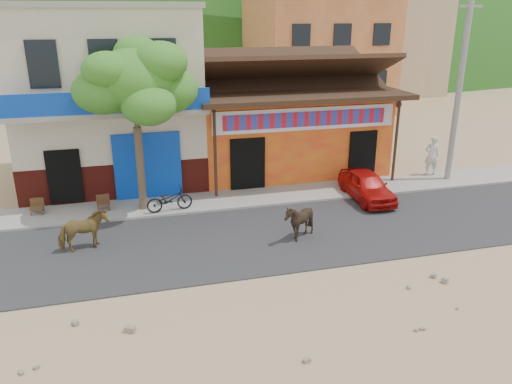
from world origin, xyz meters
TOP-DOWN VIEW (x-y plane):
  - ground at (0.00, 0.00)m, footprint 120.00×120.00m
  - road at (0.00, 2.50)m, footprint 60.00×5.00m
  - sidewalk at (0.00, 6.00)m, footprint 60.00×2.00m
  - dance_club at (2.00, 10.00)m, footprint 8.00×6.00m
  - cafe_building at (-5.50, 10.00)m, footprint 7.00×6.00m
  - apartment_front at (9.00, 24.00)m, footprint 9.00×9.00m
  - apartment_rear at (18.00, 30.00)m, footprint 8.00×8.00m
  - tree at (-4.60, 5.80)m, footprint 3.00×3.00m
  - utility_pole at (8.20, 6.00)m, footprint 0.24×0.24m
  - cow_tan at (-6.48, 2.98)m, footprint 1.59×1.09m
  - cow_dark at (0.05, 2.04)m, footprint 1.25×1.14m
  - red_car at (3.78, 4.80)m, footprint 1.38×3.25m
  - scooter at (-3.69, 5.30)m, footprint 1.70×0.78m
  - pedestrian at (7.80, 6.70)m, footprint 0.71×0.55m
  - cafe_chair_left at (-6.00, 6.03)m, footprint 0.48×0.48m
  - cafe_chair_right at (-8.27, 6.26)m, footprint 0.46×0.46m

SIDE VIEW (x-z plane):
  - ground at x=0.00m, z-range 0.00..0.00m
  - road at x=0.00m, z-range 0.00..0.04m
  - sidewalk at x=0.00m, z-range 0.00..0.12m
  - scooter at x=-3.69m, z-range 0.12..0.98m
  - red_car at x=3.78m, z-range 0.04..1.14m
  - cafe_chair_right at x=-8.27m, z-range 0.12..1.10m
  - cafe_chair_left at x=-6.00m, z-range 0.12..1.10m
  - cow_tan at x=-6.48m, z-range 0.04..1.27m
  - cow_dark at x=0.05m, z-range 0.04..1.27m
  - pedestrian at x=7.80m, z-range 0.12..1.86m
  - dance_club at x=2.00m, z-range 0.00..3.60m
  - tree at x=-4.60m, z-range 0.12..6.12m
  - cafe_building at x=-5.50m, z-range 0.00..7.00m
  - utility_pole at x=8.20m, z-range 0.12..8.12m
  - apartment_rear at x=18.00m, z-range 0.00..10.00m
  - apartment_front at x=9.00m, z-range 0.00..12.00m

